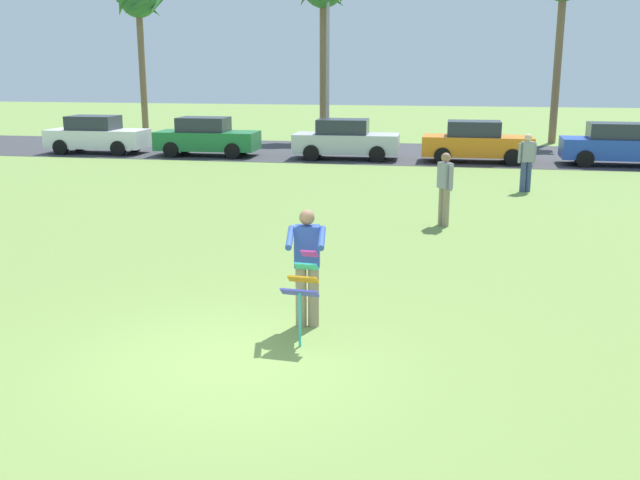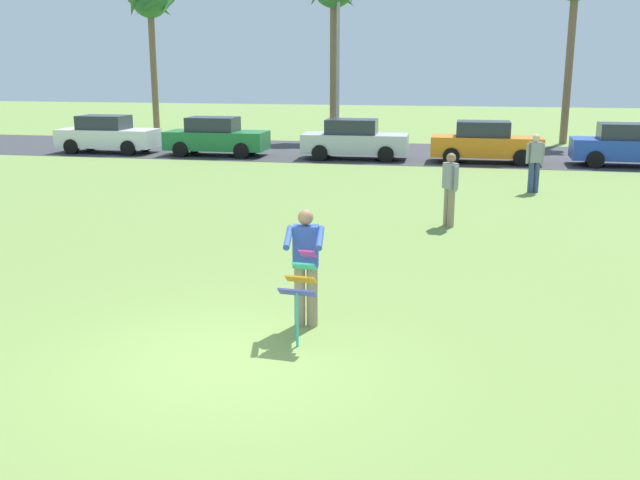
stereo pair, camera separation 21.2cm
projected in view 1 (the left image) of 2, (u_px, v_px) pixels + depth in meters
ground_plane at (231, 362)px, 9.17m from camera, size 120.00×120.00×0.00m
road_strip at (390, 153)px, 30.92m from camera, size 120.00×8.00×0.01m
person_kite_flyer at (307, 264)px, 10.20m from camera, size 0.61×0.70×1.73m
kite_held at (303, 283)px, 9.63m from camera, size 0.52×0.65×1.24m
parked_car_white at (97, 135)px, 30.66m from camera, size 4.22×1.87×1.60m
parked_car_green at (207, 137)px, 29.78m from camera, size 4.23×1.90×1.60m
parked_car_silver at (346, 140)px, 28.73m from camera, size 4.26×1.95×1.60m
parked_car_orange at (476, 142)px, 27.81m from camera, size 4.20×1.84×1.60m
parked_car_blue at (618, 145)px, 26.88m from camera, size 4.24×1.91×1.60m
palm_tree_left_near at (139, 5)px, 39.06m from camera, size 2.58×2.71×8.31m
streetlight_pole at (328, 59)px, 35.62m from camera, size 0.24×1.65×7.00m
person_walker_near at (445, 187)px, 16.74m from camera, size 0.38×0.49×1.73m
person_walker_far at (527, 161)px, 21.27m from camera, size 0.54×0.34×1.73m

